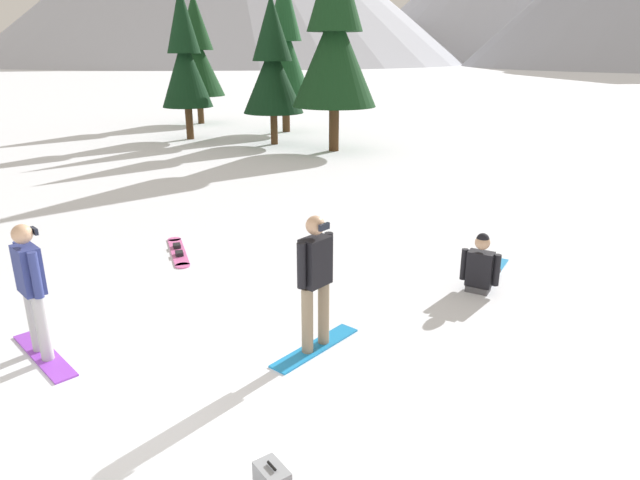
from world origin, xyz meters
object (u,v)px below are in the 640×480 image
at_px(snowboarder_midground, 316,280).
at_px(pine_tree_young, 335,37).
at_px(snowboarder_foreground, 32,289).
at_px(snowboarder_background, 482,268).
at_px(pine_tree_slender, 197,53).
at_px(pine_tree_leaning, 185,57).
at_px(loose_snowboard_near_right, 178,251).
at_px(pine_tree_tall, 285,45).
at_px(pine_tree_broad, 272,65).

distance_m(snowboarder_midground, pine_tree_young, 15.70).
bearing_deg(snowboarder_foreground, snowboarder_background, 39.42).
height_order(pine_tree_slender, pine_tree_leaning, pine_tree_slender).
distance_m(snowboarder_background, pine_tree_slender, 24.17).
bearing_deg(snowboarder_background, pine_tree_young, 119.07).
relative_size(loose_snowboard_near_right, pine_tree_young, 0.20).
bearing_deg(pine_tree_tall, pine_tree_leaning, -129.89).
relative_size(pine_tree_slender, pine_tree_young, 0.86).
xyz_separation_m(snowboarder_background, pine_tree_young, (-6.57, 11.82, 3.87)).
relative_size(snowboarder_foreground, pine_tree_young, 0.23).
distance_m(snowboarder_background, loose_snowboard_near_right, 5.69).
relative_size(pine_tree_tall, pine_tree_young, 0.95).
relative_size(snowboarder_foreground, pine_tree_tall, 0.24).
bearing_deg(loose_snowboard_near_right, snowboarder_foreground, -81.44).
relative_size(pine_tree_slender, pine_tree_broad, 1.13).
xyz_separation_m(snowboarder_foreground, loose_snowboard_near_right, (-0.59, 3.90, -0.91)).
distance_m(snowboarder_background, pine_tree_young, 14.07).
bearing_deg(pine_tree_broad, snowboarder_background, -52.95).
bearing_deg(pine_tree_leaning, pine_tree_broad, -0.42).
distance_m(loose_snowboard_near_right, pine_tree_leaning, 15.45).
distance_m(pine_tree_tall, pine_tree_young, 5.91).
bearing_deg(loose_snowboard_near_right, pine_tree_tall, 106.32).
relative_size(snowboarder_midground, pine_tree_leaning, 0.28).
xyz_separation_m(pine_tree_tall, pine_tree_leaning, (-3.07, -3.67, -0.52)).
bearing_deg(pine_tree_tall, pine_tree_broad, -74.09).
relative_size(snowboarder_midground, pine_tree_young, 0.23).
relative_size(snowboarder_foreground, snowboarder_midground, 0.97).
distance_m(snowboarder_background, pine_tree_tall, 19.67).
height_order(pine_tree_tall, pine_tree_broad, pine_tree_tall).
relative_size(snowboarder_background, pine_tree_tall, 0.25).
bearing_deg(pine_tree_tall, snowboarder_foreground, -75.13).
relative_size(snowboarder_foreground, snowboarder_background, 0.96).
xyz_separation_m(snowboarder_background, pine_tree_leaning, (-13.58, 12.55, 3.13)).
xyz_separation_m(pine_tree_slender, pine_tree_leaning, (2.59, -5.12, -0.15)).
bearing_deg(snowboarder_midground, pine_tree_slender, 124.92).
height_order(pine_tree_tall, pine_tree_slender, pine_tree_tall).
xyz_separation_m(snowboarder_midground, pine_tree_slender, (-14.29, 20.48, 2.65)).
bearing_deg(pine_tree_young, snowboarder_background, -60.93).
bearing_deg(pine_tree_broad, pine_tree_young, -13.63).
bearing_deg(pine_tree_young, loose_snowboard_near_right, -85.77).
bearing_deg(pine_tree_slender, pine_tree_tall, -14.34).
relative_size(loose_snowboard_near_right, pine_tree_slender, 0.24).
bearing_deg(pine_tree_leaning, snowboarder_midground, -52.68).
bearing_deg(pine_tree_broad, pine_tree_leaning, 179.58).
relative_size(snowboarder_foreground, pine_tree_slender, 0.27).
bearing_deg(pine_tree_young, pine_tree_broad, 166.37).
distance_m(pine_tree_broad, pine_tree_young, 3.13).
bearing_deg(snowboarder_midground, pine_tree_leaning, 127.32).
bearing_deg(pine_tree_slender, pine_tree_broad, -37.49).
xyz_separation_m(snowboarder_background, pine_tree_slender, (-16.17, 17.67, 3.28)).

